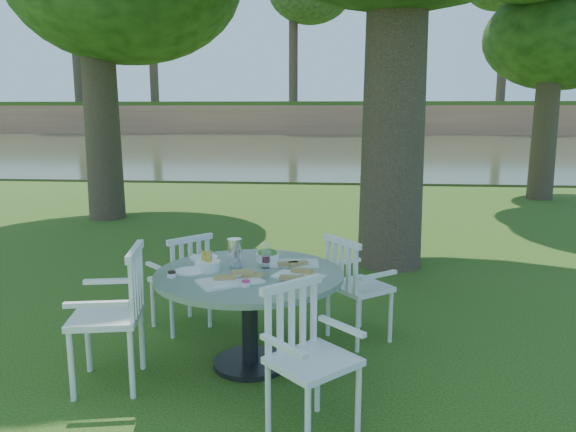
% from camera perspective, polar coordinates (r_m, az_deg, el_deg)
% --- Properties ---
extents(ground, '(140.00, 140.00, 0.00)m').
position_cam_1_polar(ground, '(5.64, -0.19, -8.90)').
color(ground, '#1D3C0C').
rests_on(ground, ground).
extents(table, '(1.38, 1.38, 0.73)m').
position_cam_1_polar(table, '(4.17, -3.94, -7.58)').
color(table, black).
rests_on(table, ground).
extents(chair_ne, '(0.60, 0.61, 0.88)m').
position_cam_1_polar(chair_ne, '(4.64, 6.45, -6.59)').
color(chair_ne, white).
rests_on(chair_ne, ground).
extents(chair_nw, '(0.59, 0.59, 0.85)m').
position_cam_1_polar(chair_nw, '(4.93, -10.42, -5.89)').
color(chair_nw, white).
rests_on(chair_nw, ground).
extents(chair_sw, '(0.55, 0.57, 0.98)m').
position_cam_1_polar(chair_sw, '(4.06, -16.67, -8.72)').
color(chair_sw, white).
rests_on(chair_sw, ground).
extents(chair_se, '(0.62, 0.62, 0.90)m').
position_cam_1_polar(chair_se, '(3.39, 1.55, -13.06)').
color(chair_se, white).
rests_on(chair_se, ground).
extents(tableware, '(1.13, 0.95, 0.22)m').
position_cam_1_polar(tableware, '(4.19, -4.54, -4.87)').
color(tableware, white).
rests_on(tableware, table).
extents(river, '(100.00, 28.00, 0.12)m').
position_cam_1_polar(river, '(28.35, 4.29, 6.90)').
color(river, '#30351F').
rests_on(river, ground).
extents(far_bank, '(100.00, 18.00, 15.20)m').
position_cam_1_polar(far_bank, '(46.71, 5.21, 17.30)').
color(far_bank, '#9F684A').
rests_on(far_bank, ground).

